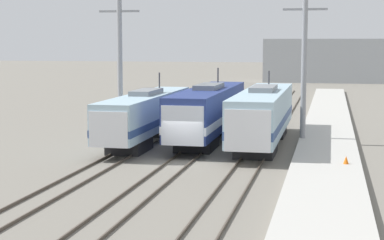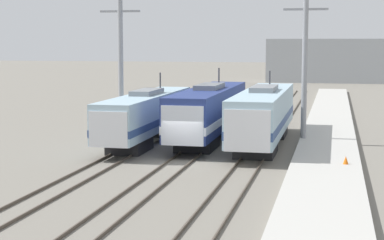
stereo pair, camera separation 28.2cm
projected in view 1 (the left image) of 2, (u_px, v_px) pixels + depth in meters
ground_plane at (182, 161)px, 39.92m from camera, size 400.00×400.00×0.00m
rail_pair_far_left at (117, 157)px, 40.81m from camera, size 1.51×120.00×0.15m
rail_pair_center at (182, 160)px, 39.91m from camera, size 1.51×120.00×0.15m
rail_pair_far_right at (250, 163)px, 39.02m from camera, size 1.51×120.00×0.15m
locomotive_far_left at (144, 116)px, 46.64m from camera, size 2.74×16.69×5.00m
locomotive_center at (208, 112)px, 47.88m from camera, size 2.99×17.72×5.31m
locomotive_far_right at (263, 115)px, 45.71m from camera, size 3.03×17.81×5.18m
catenary_tower_left at (120, 64)px, 49.14m from camera, size 3.17×0.40×11.03m
catenary_tower_right at (304, 65)px, 46.20m from camera, size 3.17×0.40×11.03m
platform at (326, 163)px, 38.04m from camera, size 4.00×120.00×0.43m
traffic_cone at (346, 160)px, 36.76m from camera, size 0.32×0.32×0.46m
depot_building at (327, 60)px, 120.11m from camera, size 22.90×10.02×8.00m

